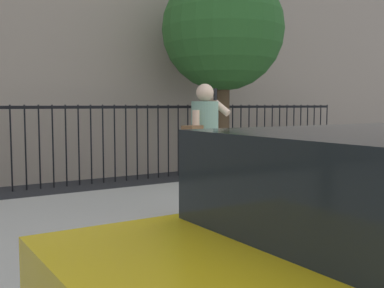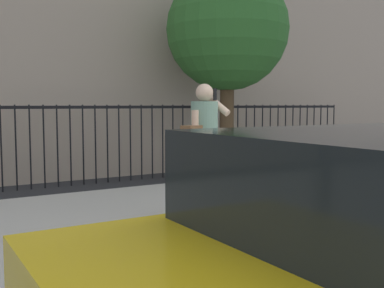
# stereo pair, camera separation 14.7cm
# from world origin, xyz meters

# --- Properties ---
(ground_plane) EXTENTS (60.00, 60.00, 0.00)m
(ground_plane) POSITION_xyz_m (0.00, 0.00, 0.00)
(ground_plane) COLOR #28282B
(sidewalk) EXTENTS (28.00, 4.40, 0.15)m
(sidewalk) POSITION_xyz_m (0.00, 2.20, 0.07)
(sidewalk) COLOR #B2ADA3
(sidewalk) RESTS_ON ground
(iron_fence) EXTENTS (12.03, 0.04, 1.60)m
(iron_fence) POSITION_xyz_m (0.00, 5.90, 1.02)
(iron_fence) COLOR black
(iron_fence) RESTS_ON ground
(pedestrian_on_phone) EXTENTS (0.72, 0.55, 1.71)m
(pedestrian_on_phone) POSITION_xyz_m (-0.94, 1.78, 1.14)
(pedestrian_on_phone) COLOR beige
(pedestrian_on_phone) RESTS_ON sidewalk
(street_bench) EXTENTS (1.60, 0.45, 0.95)m
(street_bench) POSITION_xyz_m (3.92, 3.55, 0.65)
(street_bench) COLOR brown
(street_bench) RESTS_ON sidewalk
(street_tree_near) EXTENTS (2.58, 2.58, 4.47)m
(street_tree_near) POSITION_xyz_m (1.73, 5.01, 3.16)
(street_tree_near) COLOR #4C3823
(street_tree_near) RESTS_ON ground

